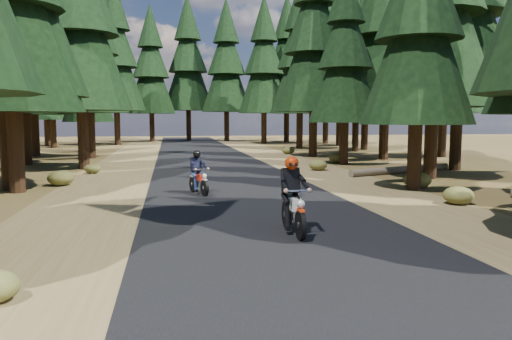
% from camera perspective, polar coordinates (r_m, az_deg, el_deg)
% --- Properties ---
extents(ground, '(120.00, 120.00, 0.00)m').
position_cam_1_polar(ground, '(11.89, 1.25, -6.02)').
color(ground, '#4E3B1C').
rests_on(ground, ground).
extents(road, '(6.00, 100.00, 0.01)m').
position_cam_1_polar(road, '(16.74, -2.07, -2.51)').
color(road, black).
rests_on(road, ground).
extents(shoulder_l, '(3.20, 100.00, 0.01)m').
position_cam_1_polar(shoulder_l, '(16.76, -17.87, -2.80)').
color(shoulder_l, brown).
rests_on(shoulder_l, ground).
extents(shoulder_r, '(3.20, 100.00, 0.01)m').
position_cam_1_polar(shoulder_r, '(17.95, 12.65, -2.09)').
color(shoulder_r, brown).
rests_on(shoulder_r, ground).
extents(pine_forest, '(34.59, 55.08, 16.32)m').
position_cam_1_polar(pine_forest, '(32.98, -6.11, 15.35)').
color(pine_forest, black).
rests_on(pine_forest, ground).
extents(log_near, '(5.82, 2.62, 0.32)m').
position_cam_1_polar(log_near, '(23.45, 16.31, 0.04)').
color(log_near, '#4C4233').
rests_on(log_near, ground).
extents(understory_shrubs, '(14.14, 32.39, 0.60)m').
position_cam_1_polar(understory_shrubs, '(19.43, 5.98, -0.61)').
color(understory_shrubs, '#474C1E').
rests_on(understory_shrubs, ground).
extents(rider_lead, '(0.56, 1.85, 1.65)m').
position_cam_1_polar(rider_lead, '(10.65, 4.28, -4.39)').
color(rider_lead, silver).
rests_on(rider_lead, road).
extents(rider_follow, '(0.94, 1.66, 1.42)m').
position_cam_1_polar(rider_follow, '(16.29, -6.58, -1.10)').
color(rider_follow, '#A61A0B').
rests_on(rider_follow, road).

